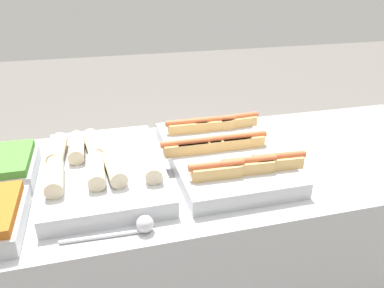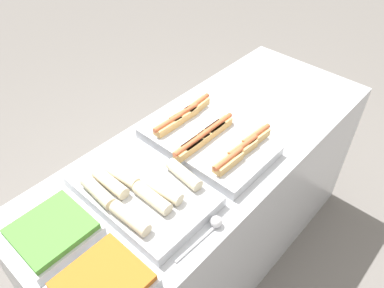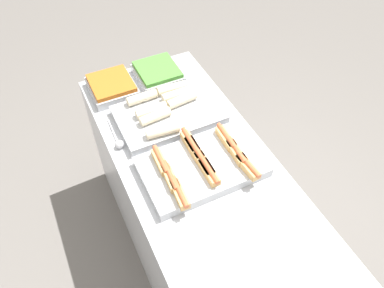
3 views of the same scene
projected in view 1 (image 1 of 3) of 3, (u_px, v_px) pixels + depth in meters
name	position (u px, v px, depth m)	size (l,w,h in m)	color
counter	(224.00, 261.00, 1.45)	(1.82, 0.71, 0.88)	#B7BABF
tray_hotdogs	(222.00, 152.00, 1.25)	(0.41, 0.56, 0.10)	#B7BABF
tray_wraps	(102.00, 168.00, 1.15)	(0.35, 0.53, 0.10)	#B7BABF
serving_spoon_near	(137.00, 226.00, 0.92)	(0.23, 0.04, 0.04)	silver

